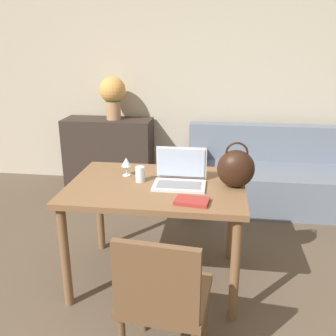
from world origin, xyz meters
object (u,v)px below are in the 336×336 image
(chair, at_px, (163,295))
(handbag, at_px, (236,168))
(wine_glass, at_px, (126,163))
(flower_vase, at_px, (113,94))
(drinking_glass, at_px, (140,174))
(laptop, at_px, (180,175))
(couch, at_px, (271,179))

(chair, xyz_separation_m, handbag, (0.37, 0.84, 0.42))
(wine_glass, height_order, handbag, handbag)
(handbag, xyz_separation_m, flower_vase, (-1.35, 1.83, 0.23))
(wine_glass, xyz_separation_m, handbag, (0.78, -0.12, 0.03))
(drinking_glass, distance_m, flower_vase, 1.97)
(chair, height_order, flower_vase, flower_vase)
(laptop, relative_size, wine_glass, 2.59)
(chair, height_order, wine_glass, wine_glass)
(wine_glass, relative_size, handbag, 0.43)
(laptop, relative_size, drinking_glass, 3.25)
(couch, height_order, wine_glass, wine_glass)
(chair, relative_size, laptop, 2.38)
(laptop, bearing_deg, drinking_glass, 179.67)
(drinking_glass, xyz_separation_m, wine_glass, (-0.12, 0.11, 0.04))
(laptop, height_order, flower_vase, flower_vase)
(handbag, bearing_deg, laptop, 178.02)
(handbag, bearing_deg, flower_vase, 126.41)
(couch, distance_m, handbag, 1.72)
(chair, relative_size, drinking_glass, 7.75)
(drinking_glass, xyz_separation_m, handbag, (0.66, -0.01, 0.08))
(drinking_glass, bearing_deg, wine_glass, 139.30)
(couch, distance_m, flower_vase, 2.03)
(chair, distance_m, wine_glass, 1.11)
(couch, height_order, drinking_glass, drinking_glass)
(chair, distance_m, laptop, 0.92)
(laptop, bearing_deg, wine_glass, 165.10)
(drinking_glass, distance_m, wine_glass, 0.17)
(couch, relative_size, laptop, 5.18)
(chair, height_order, handbag, handbag)
(chair, relative_size, wine_glass, 6.17)
(couch, height_order, laptop, laptop)
(wine_glass, distance_m, handbag, 0.79)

